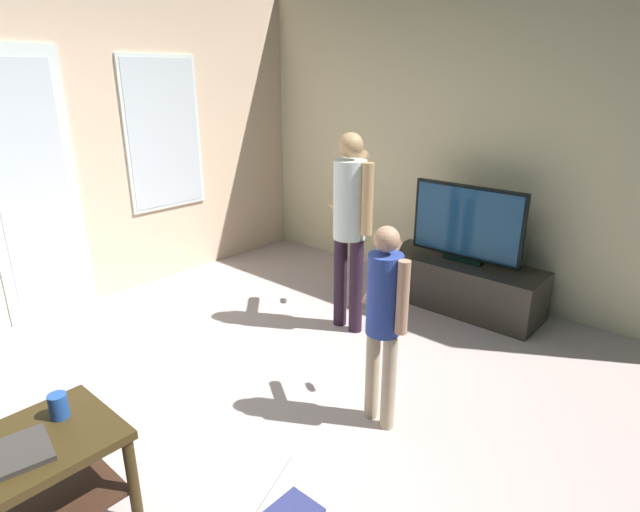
{
  "coord_description": "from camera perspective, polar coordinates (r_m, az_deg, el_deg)",
  "views": [
    {
      "loc": [
        -1.27,
        -2.07,
        1.92
      ],
      "look_at": [
        0.81,
        -0.22,
        0.93
      ],
      "focal_mm": 28.82,
      "sensor_mm": 36.0,
      "label": 1
    }
  ],
  "objects": [
    {
      "name": "ground_plane",
      "position": [
        3.1,
        -13.89,
        -19.58
      ],
      "size": [
        6.0,
        4.63,
        0.02
      ],
      "primitive_type": "cube",
      "color": "#C2AEA9"
    },
    {
      "name": "wall_right_plain",
      "position": [
        4.75,
        15.93,
        12.74
      ],
      "size": [
        0.06,
        4.63,
        2.83
      ],
      "color": "beige",
      "rests_on": "ground_plane"
    },
    {
      "name": "tv_stand",
      "position": [
        4.58,
        15.39,
        -3.07
      ],
      "size": [
        0.49,
        1.35,
        0.42
      ],
      "color": "#2E2A23",
      "rests_on": "ground_plane"
    },
    {
      "name": "flat_screen_tv",
      "position": [
        4.41,
        15.96,
        3.45
      ],
      "size": [
        0.08,
        0.96,
        0.65
      ],
      "color": "black",
      "rests_on": "tv_stand"
    },
    {
      "name": "person_adult",
      "position": [
        3.84,
        3.4,
        4.43
      ],
      "size": [
        0.55,
        0.41,
        1.53
      ],
      "color": "#2A192A",
      "rests_on": "ground_plane"
    },
    {
      "name": "person_child",
      "position": [
        2.81,
        7.16,
        -6.05
      ],
      "size": [
        0.4,
        0.32,
        1.19
      ],
      "color": "tan",
      "rests_on": "ground_plane"
    },
    {
      "name": "loose_keyboard",
      "position": [
        2.76,
        -3.59,
        -24.26
      ],
      "size": [
        0.46,
        0.27,
        0.02
      ],
      "color": "white",
      "rests_on": "ground_plane"
    },
    {
      "name": "laptop_closed",
      "position": [
        2.48,
        -31.55,
        -18.5
      ],
      "size": [
        0.36,
        0.31,
        0.02
      ],
      "primitive_type": "cube",
      "rotation": [
        0.0,
        0.0,
        -0.19
      ],
      "color": "#36322F",
      "rests_on": "coffee_table"
    },
    {
      "name": "cup_by_laptop",
      "position": [
        2.6,
        -27.04,
        -14.61
      ],
      "size": [
        0.08,
        0.08,
        0.11
      ],
      "primitive_type": "cylinder",
      "color": "#214B9F",
      "rests_on": "coffee_table"
    }
  ]
}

